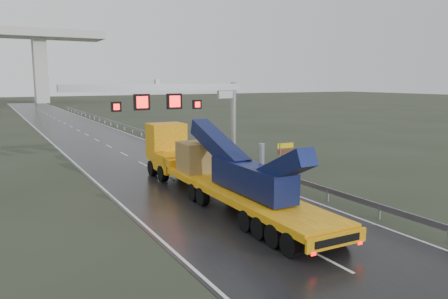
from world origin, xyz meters
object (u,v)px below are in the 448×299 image
heavy_haul_truck (207,166)px  exit_sign_pair (285,151)px  striped_barrier (246,167)px  sign_gantry (182,102)px

heavy_haul_truck → exit_sign_pair: bearing=21.2°
exit_sign_pair → striped_barrier: 3.45m
heavy_haul_truck → striped_barrier: (5.65, 4.43, -1.39)m
sign_gantry → striped_barrier: 7.33m
exit_sign_pair → striped_barrier: size_ratio=2.46×
sign_gantry → exit_sign_pair: (6.90, -4.72, -3.91)m
heavy_haul_truck → striped_barrier: heavy_haul_truck is taller
heavy_haul_truck → exit_sign_pair: heavy_haul_truck is taller
exit_sign_pair → striped_barrier: bearing=166.2°
sign_gantry → exit_sign_pair: 9.23m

